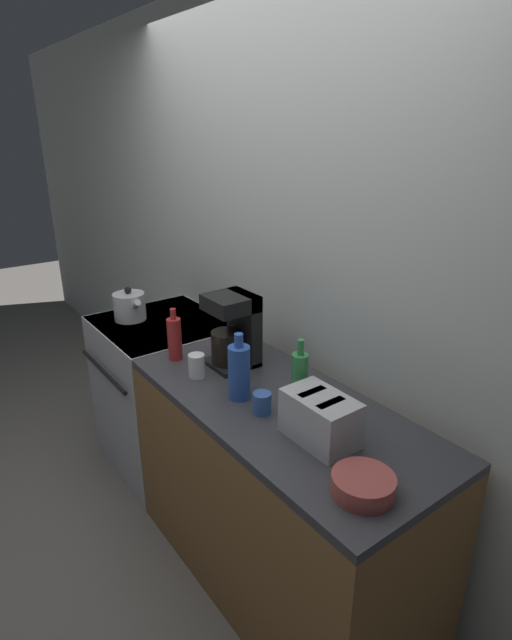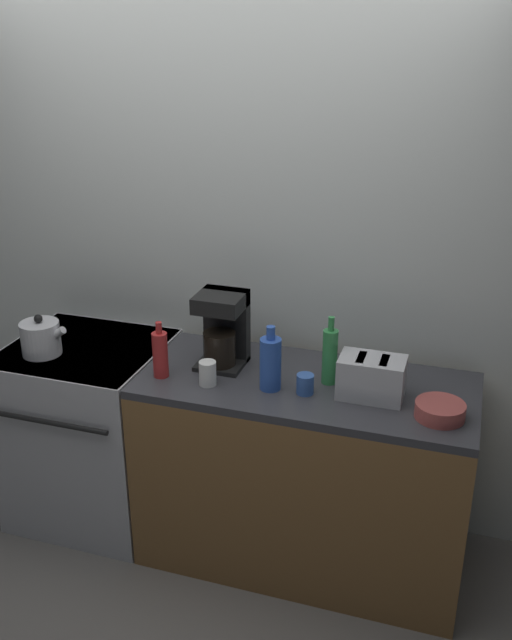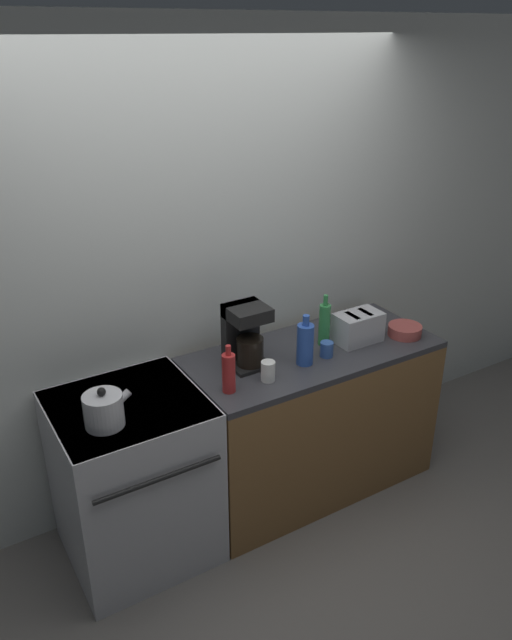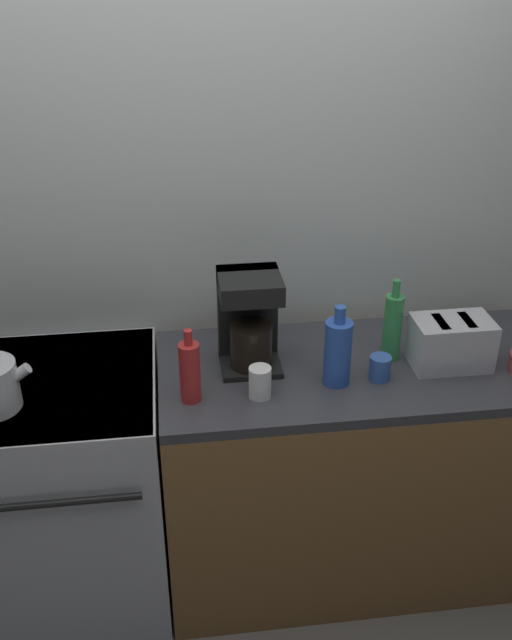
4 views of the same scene
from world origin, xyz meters
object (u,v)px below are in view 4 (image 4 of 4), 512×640
object	(u,v)px
bottle_green	(392,326)
bottle_red	(190,371)
stove	(63,486)
cup_white	(260,382)
toaster	(451,343)
coffee_maker	(249,318)
bottle_blue	(338,352)
cup_blue	(380,368)

from	to	relation	value
bottle_green	bottle_red	xyz separation A→B (m)	(-0.70, -0.16, -0.02)
stove	cup_white	bearing A→B (deg)	-13.64
toaster	bottle_red	size ratio (longest dim) A/B	1.05
stove	bottle_green	bearing A→B (deg)	0.35
coffee_maker	bottle_blue	world-z (taller)	coffee_maker
cup_white	bottle_blue	bearing A→B (deg)	10.51
bottle_red	cup_blue	bearing A→B (deg)	3.72
stove	bottle_blue	bearing A→B (deg)	-7.16
toaster	coffee_maker	size ratio (longest dim) A/B	0.78
toaster	cup_blue	distance (m)	0.27
bottle_red	cup_white	xyz separation A→B (m)	(0.22, -0.01, -0.05)
stove	bottle_green	xyz separation A→B (m)	(1.17, 0.01, 0.57)
stove	coffee_maker	distance (m)	0.92
bottle_red	cup_white	distance (m)	0.23
bottle_red	cup_blue	size ratio (longest dim) A/B	2.99
toaster	bottle_blue	size ratio (longest dim) A/B	0.94
bottle_blue	bottle_red	size ratio (longest dim) A/B	1.11
bottle_blue	cup_blue	distance (m)	0.17
coffee_maker	bottle_red	distance (m)	0.30
cup_blue	toaster	bearing A→B (deg)	12.25
coffee_maker	bottle_blue	bearing A→B (deg)	-31.11
toaster	cup_white	size ratio (longest dim) A/B	2.50
bottle_green	cup_blue	bearing A→B (deg)	-120.39
bottle_red	toaster	bearing A→B (deg)	6.26
bottle_green	coffee_maker	bearing A→B (deg)	175.89
stove	cup_blue	distance (m)	1.21
cup_white	cup_blue	world-z (taller)	cup_white
bottle_blue	bottle_green	size ratio (longest dim) A/B	0.94
bottle_blue	bottle_red	distance (m)	0.48
bottle_blue	cup_blue	bearing A→B (deg)	1.19
stove	coffee_maker	world-z (taller)	coffee_maker
bottle_red	cup_white	world-z (taller)	bottle_red
bottle_blue	toaster	bearing A→B (deg)	8.31
bottle_green	cup_white	world-z (taller)	bottle_green
stove	bottle_red	xyz separation A→B (m)	(0.47, -0.16, 0.55)
coffee_maker	bottle_blue	size ratio (longest dim) A/B	1.21
bottle_blue	bottle_red	bearing A→B (deg)	-175.50
stove	bottle_blue	xyz separation A→B (m)	(0.95, -0.12, 0.56)
cup_white	cup_blue	bearing A→B (deg)	7.17
toaster	coffee_maker	bearing A→B (deg)	171.41
coffee_maker	bottle_red	bearing A→B (deg)	-136.62
bottle_blue	bottle_red	xyz separation A→B (m)	(-0.48, -0.04, -0.01)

